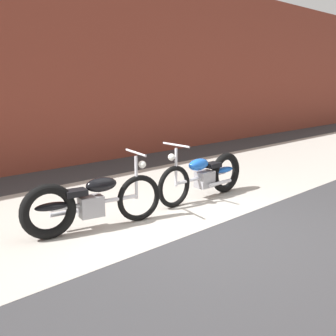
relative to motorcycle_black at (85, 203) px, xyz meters
The scene contains 5 objects.
ground_plane 1.58m from the motorcycle_black, 43.86° to the right, with size 80.00×80.00×0.00m, color #38383A.
sidewalk_slab 1.36m from the motorcycle_black, 32.09° to the left, with size 36.00×3.50×0.01m, color #B2ADA3.
brick_building_wall 4.73m from the motorcycle_black, 75.10° to the left, with size 36.00×0.50×4.81m, color brown.
motorcycle_black is the anchor object (origin of this frame).
motorcycle_blue 2.41m from the motorcycle_black, ahead, with size 2.01×0.58×1.03m.
Camera 1 is at (-3.77, -3.39, 1.99)m, focal length 42.44 mm.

